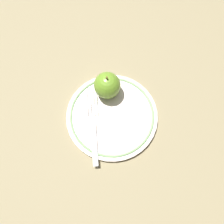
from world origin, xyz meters
The scene contains 4 objects.
ground_plane centered at (0.00, 0.00, 0.00)m, with size 2.00×2.00×0.00m, color #827554.
plate centered at (-0.01, 0.01, 0.01)m, with size 0.23×0.23×0.01m.
apple_red_whole centered at (0.05, -0.02, 0.05)m, with size 0.07×0.07×0.07m.
fork centered at (-0.01, 0.06, 0.02)m, with size 0.17×0.12×0.00m.
Camera 1 is at (-0.15, 0.12, 0.52)m, focal length 35.00 mm.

